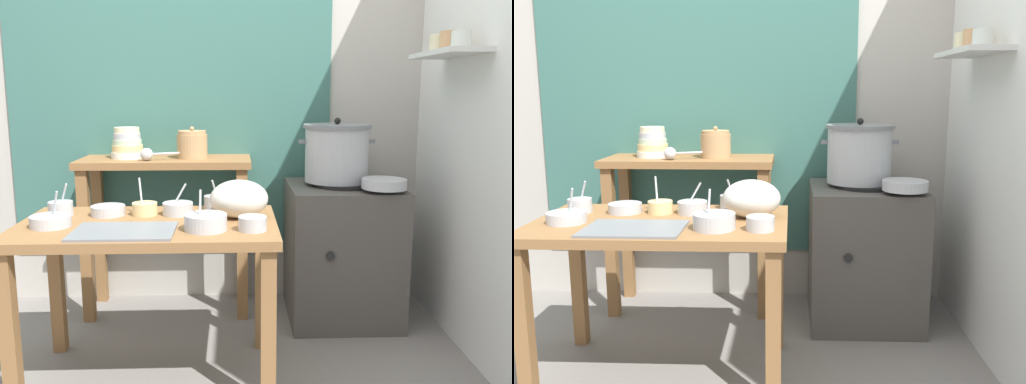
# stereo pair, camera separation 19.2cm
# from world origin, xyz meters

# --- Properties ---
(ground_plane) EXTENTS (9.00, 9.00, 0.00)m
(ground_plane) POSITION_xyz_m (0.00, 0.00, 0.00)
(ground_plane) COLOR gray
(wall_back) EXTENTS (4.40, 0.12, 2.60)m
(wall_back) POSITION_xyz_m (0.08, 1.10, 1.30)
(wall_back) COLOR #B2ADA3
(wall_back) RESTS_ON ground
(wall_right) EXTENTS (0.30, 3.20, 2.60)m
(wall_right) POSITION_xyz_m (1.40, 0.20, 1.30)
(wall_right) COLOR white
(wall_right) RESTS_ON ground
(prep_table) EXTENTS (1.10, 0.66, 0.72)m
(prep_table) POSITION_xyz_m (-0.15, 0.05, 0.61)
(prep_table) COLOR olive
(prep_table) RESTS_ON ground
(back_shelf_table) EXTENTS (0.96, 0.40, 0.90)m
(back_shelf_table) POSITION_xyz_m (-0.16, 0.83, 0.68)
(back_shelf_table) COLOR olive
(back_shelf_table) RESTS_ON ground
(stove_block) EXTENTS (0.60, 0.61, 0.78)m
(stove_block) POSITION_xyz_m (0.83, 0.70, 0.38)
(stove_block) COLOR #4C4742
(stove_block) RESTS_ON ground
(steamer_pot) EXTENTS (0.42, 0.37, 0.35)m
(steamer_pot) POSITION_xyz_m (0.79, 0.72, 0.94)
(steamer_pot) COLOR #B7BABF
(steamer_pot) RESTS_ON stove_block
(clay_pot) EXTENTS (0.17, 0.17, 0.18)m
(clay_pot) POSITION_xyz_m (-0.01, 0.83, 0.98)
(clay_pot) COLOR tan
(clay_pot) RESTS_ON back_shelf_table
(bowl_stack_enamel) EXTENTS (0.18, 0.18, 0.17)m
(bowl_stack_enamel) POSITION_xyz_m (-0.38, 0.85, 0.98)
(bowl_stack_enamel) COLOR silver
(bowl_stack_enamel) RESTS_ON back_shelf_table
(ladle) EXTENTS (0.24, 0.11, 0.07)m
(ladle) POSITION_xyz_m (-0.24, 0.73, 0.94)
(ladle) COLOR #B7BABF
(ladle) RESTS_ON back_shelf_table
(serving_tray) EXTENTS (0.40, 0.28, 0.01)m
(serving_tray) POSITION_xyz_m (-0.21, -0.12, 0.72)
(serving_tray) COLOR slate
(serving_tray) RESTS_ON prep_table
(plastic_bag) EXTENTS (0.26, 0.20, 0.17)m
(plastic_bag) POSITION_xyz_m (0.25, 0.12, 0.80)
(plastic_bag) COLOR silver
(plastic_bag) RESTS_ON prep_table
(wide_pan) EXTENTS (0.23, 0.23, 0.05)m
(wide_pan) POSITION_xyz_m (0.99, 0.48, 0.81)
(wide_pan) COLOR #B7BABF
(wide_pan) RESTS_ON stove_block
(prep_bowl_0) EXTENTS (0.14, 0.14, 0.14)m
(prep_bowl_0) POSITION_xyz_m (-0.03, 0.18, 0.75)
(prep_bowl_0) COLOR #B7BABF
(prep_bowl_0) RESTS_ON prep_table
(prep_bowl_1) EXTENTS (0.17, 0.17, 0.15)m
(prep_bowl_1) POSITION_xyz_m (-0.53, -0.02, 0.75)
(prep_bowl_1) COLOR #B7BABF
(prep_bowl_1) RESTS_ON prep_table
(prep_bowl_2) EXTENTS (0.17, 0.17, 0.16)m
(prep_bowl_2) POSITION_xyz_m (0.11, -0.10, 0.76)
(prep_bowl_2) COLOR #B7BABF
(prep_bowl_2) RESTS_ON prep_table
(prep_bowl_3) EXTENTS (0.11, 0.11, 0.06)m
(prep_bowl_3) POSITION_xyz_m (0.30, -0.11, 0.75)
(prep_bowl_3) COLOR #B7BABF
(prep_bowl_3) RESTS_ON prep_table
(prep_bowl_4) EXTENTS (0.11, 0.11, 0.15)m
(prep_bowl_4) POSITION_xyz_m (-0.56, 0.18, 0.76)
(prep_bowl_4) COLOR #B7BABF
(prep_bowl_4) RESTS_ON prep_table
(prep_bowl_5) EXTENTS (0.15, 0.15, 0.04)m
(prep_bowl_5) POSITION_xyz_m (-0.35, 0.19, 0.74)
(prep_bowl_5) COLOR #B7BABF
(prep_bowl_5) RESTS_ON prep_table
(prep_bowl_6) EXTENTS (0.10, 0.10, 0.15)m
(prep_bowl_6) POSITION_xyz_m (0.13, 0.29, 0.76)
(prep_bowl_6) COLOR #B7BABF
(prep_bowl_6) RESTS_ON prep_table
(prep_bowl_7) EXTENTS (0.11, 0.11, 0.17)m
(prep_bowl_7) POSITION_xyz_m (-0.18, 0.18, 0.75)
(prep_bowl_7) COLOR #E5C684
(prep_bowl_7) RESTS_ON prep_table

